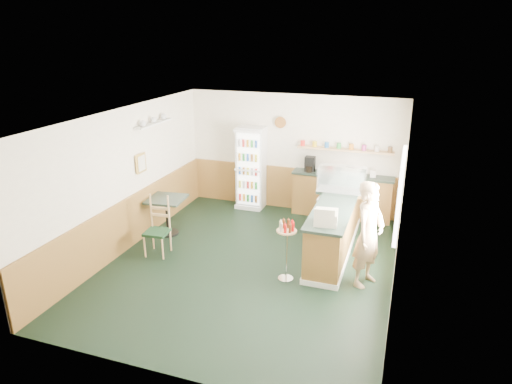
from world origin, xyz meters
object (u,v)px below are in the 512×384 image
at_px(drinks_fridge, 251,168).
at_px(display_case, 342,181).
at_px(cafe_chair, 159,224).
at_px(shopkeeper, 369,234).
at_px(condiment_stand, 286,241).
at_px(cafe_table, 167,209).
at_px(cash_register, 326,217).

height_order(drinks_fridge, display_case, drinks_fridge).
bearing_deg(cafe_chair, shopkeeper, -3.86).
height_order(drinks_fridge, condiment_stand, drinks_fridge).
bearing_deg(cafe_table, condiment_stand, -19.53).
distance_m(drinks_fridge, cafe_chair, 2.98).
height_order(drinks_fridge, shopkeeper, drinks_fridge).
height_order(condiment_stand, cafe_table, condiment_stand).
relative_size(shopkeeper, cafe_chair, 1.59).
bearing_deg(cafe_chair, drinks_fridge, 68.21).
distance_m(display_case, cafe_chair, 3.60).
distance_m(display_case, condiment_stand, 2.02).
relative_size(shopkeeper, condiment_stand, 1.69).
relative_size(condiment_stand, cafe_table, 1.34).
xyz_separation_m(display_case, shopkeeper, (0.70, -1.55, -0.37)).
xyz_separation_m(drinks_fridge, shopkeeper, (2.99, -2.74, -0.07)).
height_order(drinks_fridge, cash_register, drinks_fridge).
height_order(shopkeeper, cafe_chair, shopkeeper).
bearing_deg(cash_register, condiment_stand, -163.10).
bearing_deg(shopkeeper, cash_register, 117.15).
bearing_deg(display_case, cafe_table, -165.91).
distance_m(condiment_stand, cafe_table, 2.98).
relative_size(display_case, cafe_chair, 0.80).
bearing_deg(drinks_fridge, cafe_table, -118.42).
xyz_separation_m(drinks_fridge, condiment_stand, (1.70, -3.04, -0.26)).
height_order(cafe_table, cafe_chair, cafe_chair).
height_order(display_case, cafe_chair, display_case).
distance_m(drinks_fridge, display_case, 2.60).
distance_m(display_case, cafe_table, 3.58).
height_order(condiment_stand, cafe_chair, cafe_chair).
xyz_separation_m(drinks_fridge, cafe_chair, (-0.84, -2.83, -0.38)).
xyz_separation_m(drinks_fridge, cash_register, (2.29, -2.78, 0.15)).
bearing_deg(cafe_chair, display_case, 22.37).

